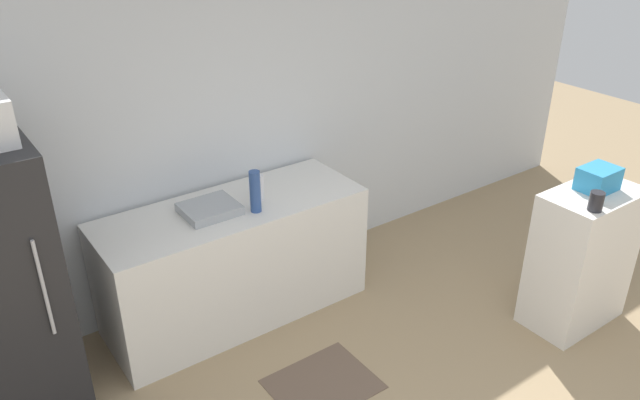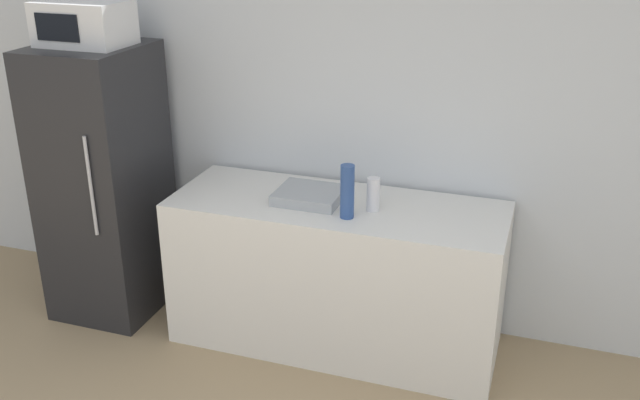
{
  "view_description": "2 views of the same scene",
  "coord_description": "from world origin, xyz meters",
  "px_view_note": "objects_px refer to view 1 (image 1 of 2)",
  "views": [
    {
      "loc": [
        -1.77,
        -1.15,
        2.85
      ],
      "look_at": [
        0.17,
        1.56,
        1.15
      ],
      "focal_mm": 35.0,
      "sensor_mm": 36.0,
      "label": 1
    },
    {
      "loc": [
        1.0,
        -1.19,
        2.41
      ],
      "look_at": [
        0.08,
        1.52,
        1.22
      ],
      "focal_mm": 40.0,
      "sensor_mm": 36.0,
      "label": 2
    }
  ],
  "objects_px": {
    "bottle_tall": "(255,192)",
    "basket": "(598,179)",
    "refrigerator": "(1,288)",
    "bottle_short": "(259,188)",
    "jar": "(596,201)"
  },
  "relations": [
    {
      "from": "bottle_short",
      "to": "jar",
      "type": "xyz_separation_m",
      "value": [
        1.49,
        -1.59,
        0.11
      ]
    },
    {
      "from": "bottle_tall",
      "to": "jar",
      "type": "relative_size",
      "value": 2.32
    },
    {
      "from": "refrigerator",
      "to": "basket",
      "type": "height_order",
      "value": "refrigerator"
    },
    {
      "from": "bottle_tall",
      "to": "bottle_short",
      "type": "distance_m",
      "value": 0.18
    },
    {
      "from": "bottle_short",
      "to": "basket",
      "type": "xyz_separation_m",
      "value": [
        1.77,
        -1.42,
        0.13
      ]
    },
    {
      "from": "bottle_tall",
      "to": "basket",
      "type": "bearing_deg",
      "value": -34.52
    },
    {
      "from": "refrigerator",
      "to": "basket",
      "type": "bearing_deg",
      "value": -22.04
    },
    {
      "from": "refrigerator",
      "to": "bottle_tall",
      "type": "bearing_deg",
      "value": -3.94
    },
    {
      "from": "refrigerator",
      "to": "basket",
      "type": "relative_size",
      "value": 6.5
    },
    {
      "from": "basket",
      "to": "bottle_short",
      "type": "bearing_deg",
      "value": 141.18
    },
    {
      "from": "refrigerator",
      "to": "bottle_short",
      "type": "bearing_deg",
      "value": 0.87
    },
    {
      "from": "bottle_short",
      "to": "jar",
      "type": "bearing_deg",
      "value": -46.82
    },
    {
      "from": "basket",
      "to": "bottle_tall",
      "type": "bearing_deg",
      "value": 145.48
    },
    {
      "from": "refrigerator",
      "to": "basket",
      "type": "xyz_separation_m",
      "value": [
        3.45,
        -1.4,
        0.26
      ]
    },
    {
      "from": "bottle_short",
      "to": "bottle_tall",
      "type": "bearing_deg",
      "value": -128.16
    }
  ]
}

